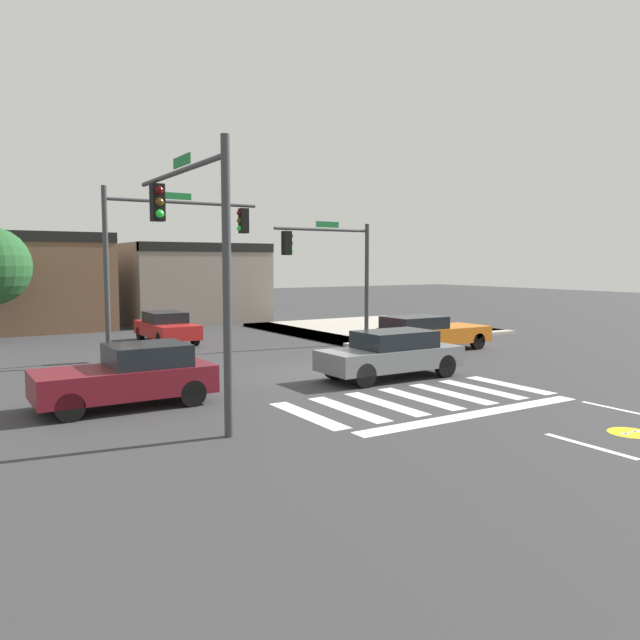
{
  "coord_description": "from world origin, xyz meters",
  "views": [
    {
      "loc": [
        -10.69,
        -16.79,
        3.55
      ],
      "look_at": [
        -0.14,
        0.2,
        1.7
      ],
      "focal_mm": 35.06,
      "sensor_mm": 36.0,
      "label": 1
    }
  ],
  "objects_px": {
    "traffic_signal_northeast": "(332,260)",
    "car_red": "(166,327)",
    "traffic_signal_northwest": "(168,242)",
    "car_orange": "(430,332)",
    "traffic_signal_southwest": "(192,232)",
    "car_gray": "(392,354)",
    "car_maroon": "(129,376)"
  },
  "relations": [
    {
      "from": "traffic_signal_northeast",
      "to": "car_red",
      "type": "xyz_separation_m",
      "value": [
        -5.5,
        4.98,
        -2.95
      ]
    },
    {
      "from": "traffic_signal_northwest",
      "to": "car_orange",
      "type": "distance_m",
      "value": 10.86
    },
    {
      "from": "traffic_signal_southwest",
      "to": "traffic_signal_northwest",
      "type": "bearing_deg",
      "value": -14.86
    },
    {
      "from": "traffic_signal_northeast",
      "to": "car_gray",
      "type": "relative_size",
      "value": 1.15
    },
    {
      "from": "traffic_signal_northwest",
      "to": "car_gray",
      "type": "relative_size",
      "value": 1.36
    },
    {
      "from": "car_gray",
      "to": "car_maroon",
      "type": "distance_m",
      "value": 7.87
    },
    {
      "from": "traffic_signal_northwest",
      "to": "car_orange",
      "type": "bearing_deg",
      "value": -17.88
    },
    {
      "from": "car_orange",
      "to": "car_red",
      "type": "bearing_deg",
      "value": 136.6
    },
    {
      "from": "traffic_signal_southwest",
      "to": "car_maroon",
      "type": "distance_m",
      "value": 4.07
    },
    {
      "from": "traffic_signal_northwest",
      "to": "car_maroon",
      "type": "xyz_separation_m",
      "value": [
        -3.26,
        -6.72,
        -3.52
      ]
    },
    {
      "from": "traffic_signal_northeast",
      "to": "traffic_signal_northwest",
      "type": "bearing_deg",
      "value": -1.83
    },
    {
      "from": "traffic_signal_southwest",
      "to": "car_maroon",
      "type": "height_order",
      "value": "traffic_signal_southwest"
    },
    {
      "from": "traffic_signal_southwest",
      "to": "car_red",
      "type": "distance_m",
      "value": 14.3
    },
    {
      "from": "traffic_signal_southwest",
      "to": "traffic_signal_northeast",
      "type": "relative_size",
      "value": 1.16
    },
    {
      "from": "traffic_signal_northwest",
      "to": "traffic_signal_southwest",
      "type": "height_order",
      "value": "traffic_signal_northwest"
    },
    {
      "from": "traffic_signal_northwest",
      "to": "traffic_signal_northeast",
      "type": "xyz_separation_m",
      "value": [
        6.91,
        -0.22,
        -0.63
      ]
    },
    {
      "from": "traffic_signal_southwest",
      "to": "car_maroon",
      "type": "bearing_deg",
      "value": 27.57
    },
    {
      "from": "car_gray",
      "to": "car_red",
      "type": "bearing_deg",
      "value": -75.07
    },
    {
      "from": "traffic_signal_northwest",
      "to": "car_gray",
      "type": "height_order",
      "value": "traffic_signal_northwest"
    },
    {
      "from": "car_red",
      "to": "car_maroon",
      "type": "xyz_separation_m",
      "value": [
        -4.67,
        -11.47,
        0.06
      ]
    },
    {
      "from": "traffic_signal_northwest",
      "to": "car_red",
      "type": "relative_size",
      "value": 1.42
    },
    {
      "from": "traffic_signal_southwest",
      "to": "car_orange",
      "type": "relative_size",
      "value": 1.34
    },
    {
      "from": "car_gray",
      "to": "car_orange",
      "type": "xyz_separation_m",
      "value": [
        5.17,
        4.03,
        -0.02
      ]
    },
    {
      "from": "car_gray",
      "to": "car_maroon",
      "type": "height_order",
      "value": "car_maroon"
    },
    {
      "from": "traffic_signal_northeast",
      "to": "car_orange",
      "type": "height_order",
      "value": "traffic_signal_northeast"
    },
    {
      "from": "traffic_signal_southwest",
      "to": "car_orange",
      "type": "bearing_deg",
      "value": -65.66
    },
    {
      "from": "traffic_signal_northeast",
      "to": "car_orange",
      "type": "distance_m",
      "value": 5.02
    },
    {
      "from": "car_gray",
      "to": "car_red",
      "type": "xyz_separation_m",
      "value": [
        -3.18,
        11.93,
        -0.05
      ]
    },
    {
      "from": "car_gray",
      "to": "car_red",
      "type": "height_order",
      "value": "car_gray"
    },
    {
      "from": "traffic_signal_southwest",
      "to": "car_red",
      "type": "height_order",
      "value": "traffic_signal_southwest"
    },
    {
      "from": "traffic_signal_northwest",
      "to": "car_maroon",
      "type": "bearing_deg",
      "value": -115.92
    },
    {
      "from": "traffic_signal_northeast",
      "to": "car_maroon",
      "type": "bearing_deg",
      "value": 32.56
    }
  ]
}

